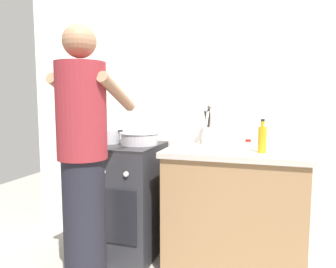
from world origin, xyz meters
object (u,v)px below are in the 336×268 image
at_px(stove_range, 123,199).
at_px(utensil_crock, 208,132).
at_px(spice_bottle, 248,145).
at_px(oil_bottle, 262,139).
at_px(person, 83,165).
at_px(pot, 108,136).
at_px(mixing_bowl, 139,138).

relative_size(stove_range, utensil_crock, 2.77).
bearing_deg(spice_bottle, stove_range, 178.90).
xyz_separation_m(stove_range, oil_bottle, (1.08, -0.09, 0.55)).
height_order(stove_range, person, person).
relative_size(utensil_crock, spice_bottle, 4.00).
bearing_deg(oil_bottle, utensil_crock, 147.85).
distance_m(pot, spice_bottle, 1.13).
xyz_separation_m(mixing_bowl, oil_bottle, (0.94, -0.12, 0.04)).
distance_m(stove_range, utensil_crock, 0.89).
bearing_deg(utensil_crock, mixing_bowl, -165.60).
xyz_separation_m(mixing_bowl, spice_bottle, (0.85, -0.06, -0.01)).
relative_size(stove_range, spice_bottle, 11.08).
relative_size(stove_range, pot, 3.35).
distance_m(stove_range, mixing_bowl, 0.52).
xyz_separation_m(spice_bottle, person, (-0.94, -0.61, -0.08)).
bearing_deg(oil_bottle, pot, 174.52).
bearing_deg(pot, oil_bottle, -5.48).
distance_m(oil_bottle, person, 1.18).
relative_size(mixing_bowl, person, 0.18).
xyz_separation_m(utensil_crock, oil_bottle, (0.41, -0.26, -0.01)).
bearing_deg(utensil_crock, oil_bottle, -32.15).
xyz_separation_m(mixing_bowl, person, (-0.09, -0.67, -0.09)).
relative_size(spice_bottle, oil_bottle, 0.35).
height_order(pot, oil_bottle, oil_bottle).
height_order(spice_bottle, person, person).
distance_m(stove_range, oil_bottle, 1.22).
xyz_separation_m(stove_range, mixing_bowl, (0.14, 0.04, 0.50)).
distance_m(pot, mixing_bowl, 0.28).
relative_size(mixing_bowl, spice_bottle, 3.80).
bearing_deg(stove_range, utensil_crock, 14.47).
xyz_separation_m(stove_range, spice_bottle, (0.99, -0.02, 0.49)).
bearing_deg(utensil_crock, stove_range, -165.53).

